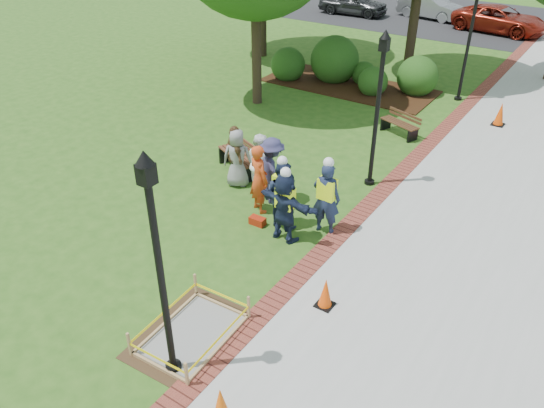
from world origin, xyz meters
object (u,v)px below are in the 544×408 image
Objects in this scene: bench_near at (240,162)px; lamp_near at (158,256)px; hivis_worker_a at (285,205)px; wet_concrete_pad at (192,327)px; hivis_worker_b at (326,196)px; cone_front at (221,407)px; hivis_worker_c at (282,192)px.

lamp_near is (3.49, -6.56, 2.19)m from bench_near.
hivis_worker_a is (-0.53, 4.42, -1.53)m from lamp_near.
hivis_worker_b is at bearing 85.56° from wet_concrete_pad.
lamp_near reaches higher than wet_concrete_pad.
wet_concrete_pad is 1.19× the size of hivis_worker_b.
cone_front is (1.64, -1.15, 0.15)m from wet_concrete_pad.
wet_concrete_pad is at bearing 144.89° from cone_front.
hivis_worker_c reaches higher than cone_front.
wet_concrete_pad is 3.73m from hivis_worker_a.
hivis_worker_a is (-0.29, 3.65, 0.71)m from wet_concrete_pad.
bench_near is 2.20× the size of cone_front.
hivis_worker_a is 0.60m from hivis_worker_c.
lamp_near is 2.23× the size of hivis_worker_a.
hivis_worker_a is at bearing -35.87° from bench_near.
hivis_worker_c is (-2.32, 5.26, 0.55)m from cone_front.
wet_concrete_pad is 2.00m from cone_front.
hivis_worker_c reaches higher than wet_concrete_pad.
lamp_near is at bearing -62.00° from bench_near.
hivis_worker_b reaches higher than cone_front.
hivis_worker_a is 1.03m from hivis_worker_b.
lamp_near is 5.20m from hivis_worker_c.
lamp_near is at bearing -91.15° from hivis_worker_b.
hivis_worker_a is at bearing 94.56° from wet_concrete_pad.
hivis_worker_b is at bearing 18.54° from hivis_worker_c.
hivis_worker_a is at bearing -49.67° from hivis_worker_c.
bench_near is 0.41× the size of lamp_near.
cone_front reaches higher than wet_concrete_pad.
hivis_worker_b is at bearing -20.32° from bench_near.
hivis_worker_b reaches higher than hivis_worker_a.
hivis_worker_b reaches higher than hivis_worker_c.
cone_front is 5.20m from hivis_worker_a.
wet_concrete_pad is at bearing -80.57° from hivis_worker_c.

